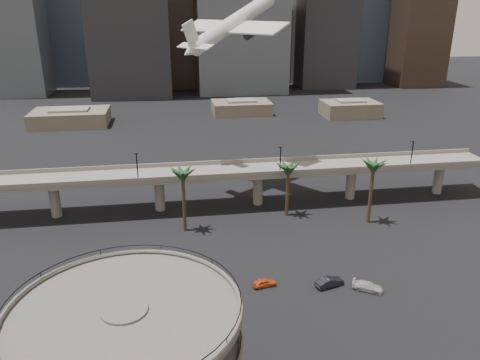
{
  "coord_description": "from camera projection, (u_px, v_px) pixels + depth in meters",
  "views": [
    {
      "loc": [
        -7.9,
        -41.48,
        42.57
      ],
      "look_at": [
        2.75,
        28.0,
        16.26
      ],
      "focal_mm": 35.0,
      "sensor_mm": 36.0,
      "label": 1
    }
  ],
  "objects": [
    {
      "name": "car_c",
      "position": [
        368.0,
        286.0,
        74.23
      ],
      "size": [
        5.11,
        4.13,
        1.39
      ],
      "primitive_type": "imported",
      "rotation": [
        0.0,
        0.0,
        1.03
      ],
      "color": "#B6B5B2",
      "rests_on": "ground"
    },
    {
      "name": "car_b",
      "position": [
        329.0,
        282.0,
        75.29
      ],
      "size": [
        5.03,
        2.91,
        1.57
      ],
      "primitive_type": "imported",
      "rotation": [
        0.0,
        0.0,
        1.85
      ],
      "color": "black",
      "rests_on": "ground"
    },
    {
      "name": "airborne_jet",
      "position": [
        233.0,
        24.0,
        105.25
      ],
      "size": [
        26.5,
        25.72,
        15.1
      ],
      "rotation": [
        0.0,
        -0.38,
        0.68
      ],
      "color": "silver",
      "rests_on": "ground"
    },
    {
      "name": "low_buildings",
      "position": [
        207.0,
        112.0,
        186.14
      ],
      "size": [
        135.0,
        27.5,
        6.8
      ],
      "color": "brown",
      "rests_on": "ground"
    },
    {
      "name": "car_a",
      "position": [
        264.0,
        283.0,
        75.3
      ],
      "size": [
        4.14,
        2.23,
        1.34
      ],
      "primitive_type": "imported",
      "rotation": [
        0.0,
        0.0,
        1.74
      ],
      "color": "#CA4F1C",
      "rests_on": "ground"
    },
    {
      "name": "skyline",
      "position": [
        208.0,
        4.0,
        242.38
      ],
      "size": [
        269.0,
        86.0,
        118.36
      ],
      "color": "gray",
      "rests_on": "ground"
    },
    {
      "name": "overpass",
      "position": [
        209.0,
        176.0,
        102.78
      ],
      "size": [
        130.0,
        9.3,
        14.7
      ],
      "color": "slate",
      "rests_on": "ground"
    },
    {
      "name": "palm_trees",
      "position": [
        283.0,
        171.0,
        93.75
      ],
      "size": [
        42.4,
        10.4,
        14.0
      ],
      "color": "#422B1C",
      "rests_on": "ground"
    }
  ]
}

